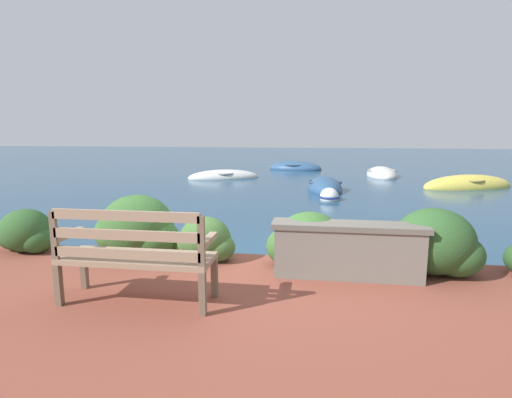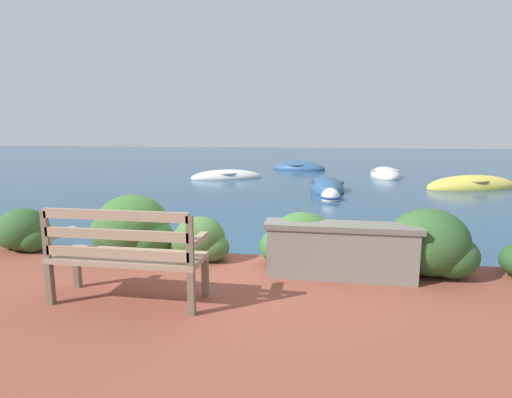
{
  "view_description": "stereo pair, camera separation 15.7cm",
  "coord_description": "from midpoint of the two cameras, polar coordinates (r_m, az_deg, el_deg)",
  "views": [
    {
      "loc": [
        0.62,
        -5.03,
        1.83
      ],
      "look_at": [
        -0.72,
        3.88,
        0.29
      ],
      "focal_mm": 28.0,
      "sensor_mm": 36.0,
      "label": 1
    },
    {
      "loc": [
        0.77,
        -5.01,
        1.83
      ],
      "look_at": [
        -0.72,
        3.88,
        0.29
      ],
      "focal_mm": 28.0,
      "sensor_mm": 36.0,
      "label": 2
    }
  ],
  "objects": [
    {
      "name": "park_bench",
      "position": [
        3.94,
        -17.1,
        -7.41
      ],
      "size": [
        1.46,
        0.48,
        0.93
      ],
      "rotation": [
        0.0,
        0.0,
        0.13
      ],
      "color": "brown",
      "rests_on": "patio_terrace"
    },
    {
      "name": "stone_wall",
      "position": [
        4.56,
        12.95,
        -7.15
      ],
      "size": [
        1.68,
        0.39,
        0.61
      ],
      "color": "slate",
      "rests_on": "patio_terrace"
    },
    {
      "name": "rowboat_mid",
      "position": [
        14.64,
        28.69,
        1.55
      ],
      "size": [
        3.3,
        2.02,
        0.77
      ],
      "rotation": [
        0.0,
        0.0,
        0.36
      ],
      "color": "#DBC64C",
      "rests_on": "ground_plane"
    },
    {
      "name": "rowboat_nearest",
      "position": [
        12.68,
        10.44,
        1.51
      ],
      "size": [
        1.29,
        2.36,
        0.73
      ],
      "rotation": [
        0.0,
        0.0,
        4.83
      ],
      "color": "#2D517A",
      "rests_on": "ground_plane"
    },
    {
      "name": "hedge_clump_far_left",
      "position": [
        6.28,
        -29.72,
        -4.12
      ],
      "size": [
        0.86,
        0.62,
        0.58
      ],
      "color": "#2D5628",
      "rests_on": "patio_terrace"
    },
    {
      "name": "rowboat_outer",
      "position": [
        17.12,
        18.25,
        3.26
      ],
      "size": [
        1.24,
        2.42,
        0.7
      ],
      "rotation": [
        0.0,
        0.0,
        1.62
      ],
      "color": "silver",
      "rests_on": "ground_plane"
    },
    {
      "name": "ground_plane",
      "position": [
        5.39,
        1.57,
        -10.2
      ],
      "size": [
        80.0,
        80.0,
        0.0
      ],
      "color": "navy"
    },
    {
      "name": "mooring_buoy",
      "position": [
        10.85,
        11.0,
        0.25
      ],
      "size": [
        0.56,
        0.56,
        0.5
      ],
      "color": "white",
      "rests_on": "ground_plane"
    },
    {
      "name": "hedge_clump_far_right",
      "position": [
        4.95,
        23.97,
        -6.19
      ],
      "size": [
        1.11,
        0.8,
        0.76
      ],
      "color": "#2D5628",
      "rests_on": "patio_terrace"
    },
    {
      "name": "hedge_clump_right",
      "position": [
        4.77,
        7.48,
        -6.44
      ],
      "size": [
        1.0,
        0.72,
        0.68
      ],
      "color": "#38662D",
      "rests_on": "patio_terrace"
    },
    {
      "name": "rowboat_far",
      "position": [
        15.67,
        -3.96,
        3.14
      ],
      "size": [
        2.94,
        2.03,
        0.61
      ],
      "rotation": [
        0.0,
        0.0,
        3.56
      ],
      "color": "silver",
      "rests_on": "ground_plane"
    },
    {
      "name": "hedge_clump_centre",
      "position": [
        5.11,
        -7.29,
        -5.96
      ],
      "size": [
        0.81,
        0.59,
        0.55
      ],
      "color": "#426B33",
      "rests_on": "patio_terrace"
    },
    {
      "name": "rowboat_distant",
      "position": [
        19.3,
        6.37,
        4.37
      ],
      "size": [
        2.74,
        1.75,
        0.72
      ],
      "rotation": [
        0.0,
        0.0,
        6.07
      ],
      "color": "#2D517A",
      "rests_on": "ground_plane"
    },
    {
      "name": "hedge_clump_left",
      "position": [
        5.45,
        -16.52,
        -4.13
      ],
      "size": [
        1.18,
        0.85,
        0.8
      ],
      "color": "#38662D",
      "rests_on": "patio_terrace"
    }
  ]
}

